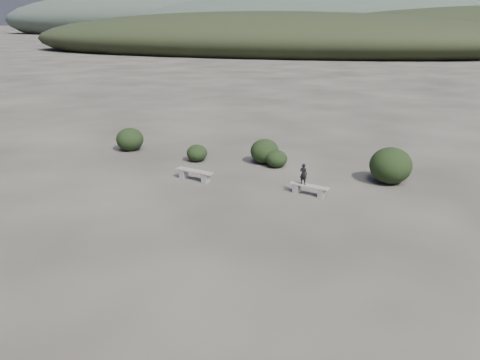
% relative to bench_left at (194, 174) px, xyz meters
% --- Properties ---
extents(ground, '(1200.00, 1200.00, 0.00)m').
position_rel_bench_left_xyz_m(ground, '(3.01, -5.93, -0.27)').
color(ground, '#2C2822').
rests_on(ground, ground).
extents(bench_left, '(1.83, 0.77, 0.45)m').
position_rel_bench_left_xyz_m(bench_left, '(0.00, 0.00, 0.00)').
color(bench_left, slate).
rests_on(bench_left, ground).
extents(bench_right, '(1.66, 0.70, 0.41)m').
position_rel_bench_left_xyz_m(bench_right, '(5.08, -0.25, -0.03)').
color(bench_right, slate).
rests_on(bench_right, ground).
extents(seated_person, '(0.36, 0.29, 0.86)m').
position_rel_bench_left_xyz_m(seated_person, '(4.82, -0.19, 0.57)').
color(seated_person, black).
rests_on(seated_person, bench_right).
extents(shrub_a, '(1.02, 1.02, 0.84)m').
position_rel_bench_left_xyz_m(shrub_a, '(-1.05, 2.76, 0.15)').
color(shrub_a, black).
rests_on(shrub_a, ground).
extents(shrub_b, '(1.40, 1.40, 1.20)m').
position_rel_bench_left_xyz_m(shrub_b, '(2.22, 3.50, 0.33)').
color(shrub_b, black).
rests_on(shrub_b, ground).
extents(shrub_c, '(1.03, 1.03, 0.82)m').
position_rel_bench_left_xyz_m(shrub_c, '(2.93, 3.02, 0.14)').
color(shrub_c, black).
rests_on(shrub_c, ground).
extents(shrub_d, '(1.78, 1.78, 1.56)m').
position_rel_bench_left_xyz_m(shrub_d, '(8.11, 2.30, 0.51)').
color(shrub_d, black).
rests_on(shrub_d, ground).
extents(shrub_f, '(1.45, 1.45, 1.22)m').
position_rel_bench_left_xyz_m(shrub_f, '(-5.28, 3.55, 0.34)').
color(shrub_f, black).
rests_on(shrub_f, ground).
extents(mountain_ridges, '(500.00, 400.00, 56.00)m').
position_rel_bench_left_xyz_m(mountain_ridges, '(-4.47, 333.13, 10.56)').
color(mountain_ridges, black).
rests_on(mountain_ridges, ground).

